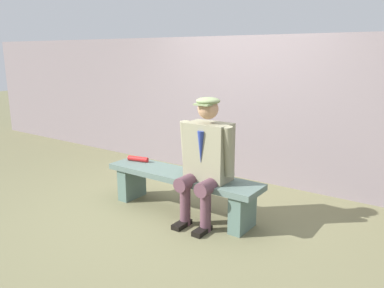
{
  "coord_description": "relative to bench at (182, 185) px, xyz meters",
  "views": [
    {
      "loc": [
        -2.41,
        3.2,
        1.76
      ],
      "look_at": [
        -0.14,
        0.0,
        0.81
      ],
      "focal_mm": 35.73,
      "sensor_mm": 36.0,
      "label": 1
    }
  ],
  "objects": [
    {
      "name": "stadium_wall",
      "position": [
        0.0,
        -1.57,
        0.66
      ],
      "size": [
        12.0,
        0.24,
        1.97
      ],
      "primitive_type": "cube",
      "color": "slate",
      "rests_on": "ground"
    },
    {
      "name": "ground_plane",
      "position": [
        0.0,
        0.0,
        -0.33
      ],
      "size": [
        30.0,
        30.0,
        0.0
      ],
      "primitive_type": "plane",
      "color": "#6C6948"
    },
    {
      "name": "seated_man",
      "position": [
        -0.35,
        0.05,
        0.39
      ],
      "size": [
        0.62,
        0.56,
        1.32
      ],
      "color": "gray",
      "rests_on": "ground"
    },
    {
      "name": "bench",
      "position": [
        0.0,
        0.0,
        0.0
      ],
      "size": [
        1.86,
        0.42,
        0.46
      ],
      "color": "#556A62",
      "rests_on": "ground"
    },
    {
      "name": "rolled_magazine",
      "position": [
        0.71,
        -0.07,
        0.16
      ],
      "size": [
        0.27,
        0.12,
        0.06
      ],
      "primitive_type": "cylinder",
      "rotation": [
        0.0,
        1.57,
        0.22
      ],
      "color": "#B21E1E",
      "rests_on": "bench"
    }
  ]
}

